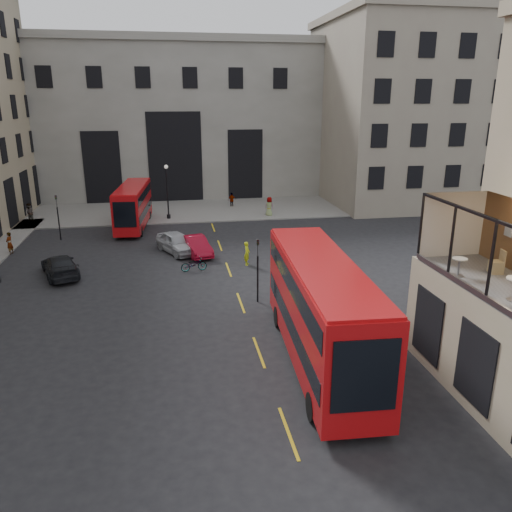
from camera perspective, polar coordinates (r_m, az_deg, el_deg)
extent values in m
plane|color=black|center=(19.33, 9.82, -18.68)|extent=(140.00, 140.00, 0.00)
cube|color=black|center=(20.34, 23.75, -11.42)|extent=(0.08, 9.20, 3.00)
cube|color=beige|center=(23.67, 21.55, 3.38)|extent=(3.00, 0.04, 2.90)
cube|color=slate|center=(19.26, 24.78, -4.33)|extent=(0.12, 10.00, 0.18)
cube|color=black|center=(18.50, 25.85, 3.62)|extent=(0.12, 10.00, 0.10)
cube|color=beige|center=(22.98, 26.90, 2.69)|extent=(0.04, 0.45, 0.55)
cube|color=#9B9890|center=(62.63, -9.49, 15.17)|extent=(34.00, 10.00, 18.00)
cube|color=#9B9890|center=(62.90, -9.92, 23.02)|extent=(35.00, 10.60, 0.80)
cube|color=black|center=(57.90, -9.23, 11.03)|extent=(6.00, 0.12, 10.00)
cube|color=black|center=(58.47, -17.14, 9.57)|extent=(4.00, 0.12, 8.00)
cube|color=black|center=(58.66, -1.22, 10.35)|extent=(4.00, 0.12, 8.00)
cube|color=gray|center=(60.34, 16.01, 15.62)|extent=(16.00, 18.00, 20.00)
cube|color=gray|center=(60.89, 16.83, 24.66)|extent=(16.60, 18.60, 0.80)
cube|color=slate|center=(53.78, -9.95, 5.17)|extent=(40.00, 12.00, 0.12)
cylinder|color=black|center=(28.77, 0.19, -2.68)|extent=(0.10, 0.10, 2.80)
imported|color=black|center=(28.17, 0.20, 0.95)|extent=(0.16, 0.20, 1.00)
cylinder|color=black|center=(44.71, -21.59, 3.45)|extent=(0.10, 0.10, 2.80)
imported|color=black|center=(44.33, -21.86, 5.83)|extent=(0.16, 0.20, 1.00)
cylinder|color=black|center=(49.39, -10.07, 6.96)|extent=(0.14, 0.14, 5.00)
cylinder|color=black|center=(49.84, -9.94, 4.42)|extent=(0.36, 0.36, 0.50)
sphere|color=silver|center=(48.98, -10.24, 10.01)|extent=(0.36, 0.36, 0.36)
cube|color=#A60B0E|center=(22.08, 7.37, -6.10)|extent=(3.34, 12.03, 4.22)
cube|color=black|center=(22.33, 7.31, -7.50)|extent=(3.35, 11.39, 0.87)
cube|color=black|center=(21.60, 7.50, -2.94)|extent=(3.35, 11.39, 0.87)
cube|color=#A60B0E|center=(21.32, 7.59, -0.82)|extent=(3.22, 11.79, 0.13)
cylinder|color=black|center=(26.07, 2.54, -6.96)|extent=(0.36, 1.10, 1.08)
cylinder|color=black|center=(26.55, 7.84, -6.64)|extent=(0.36, 1.10, 1.08)
cylinder|color=black|center=(19.23, 6.49, -16.76)|extent=(0.36, 1.10, 1.08)
cylinder|color=black|center=(19.88, 13.70, -15.94)|extent=(0.36, 1.10, 1.08)
cube|color=#B80C10|center=(47.00, -13.85, 5.66)|extent=(2.96, 9.84, 3.44)
cube|color=black|center=(47.10, -13.80, 5.08)|extent=(2.96, 9.31, 0.70)
cube|color=black|center=(46.80, -13.94, 6.92)|extent=(2.96, 9.31, 0.70)
cube|color=#B80C10|center=(46.69, -14.00, 7.75)|extent=(2.86, 9.64, 0.11)
cylinder|color=black|center=(50.48, -14.33, 4.52)|extent=(0.32, 0.90, 0.88)
cylinder|color=black|center=(50.21, -12.11, 4.61)|extent=(0.32, 0.90, 0.88)
cylinder|color=black|center=(44.26, -15.56, 2.63)|extent=(0.32, 0.90, 0.88)
cylinder|color=black|center=(43.95, -13.04, 2.72)|extent=(0.32, 0.90, 0.88)
imported|color=#A8ABB1|center=(38.75, -9.02, 1.52)|extent=(3.63, 4.98, 1.58)
imported|color=maroon|center=(38.05, -6.86, 1.18)|extent=(2.48, 4.50, 1.41)
imported|color=black|center=(35.68, -21.49, -1.06)|extent=(3.47, 5.24, 1.41)
imported|color=gray|center=(34.52, -7.12, -0.96)|extent=(1.85, 0.87, 0.94)
imported|color=#C5D616|center=(35.41, -1.04, 0.30)|extent=(0.58, 0.72, 1.70)
imported|color=gray|center=(52.26, -24.41, 4.49)|extent=(1.11, 0.99, 1.88)
imported|color=gray|center=(49.49, -12.32, 4.93)|extent=(1.17, 1.31, 1.76)
imported|color=gray|center=(54.64, -2.79, 6.41)|extent=(1.03, 0.75, 1.62)
imported|color=gray|center=(50.30, 1.53, 5.65)|extent=(1.14, 1.10, 1.97)
imported|color=gray|center=(42.25, -26.35, 1.31)|extent=(0.59, 0.72, 1.71)
cylinder|color=beige|center=(21.26, 22.29, -0.29)|extent=(0.58, 0.58, 0.04)
cylinder|color=slate|center=(21.37, 22.18, -1.18)|extent=(0.08, 0.08, 0.68)
cylinder|color=slate|center=(21.47, 22.08, -2.06)|extent=(0.43, 0.43, 0.03)
cube|color=tan|center=(22.34, 25.72, -1.14)|extent=(0.54, 0.54, 0.51)
cube|color=tan|center=(22.30, 26.38, 0.04)|extent=(0.12, 0.48, 0.45)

